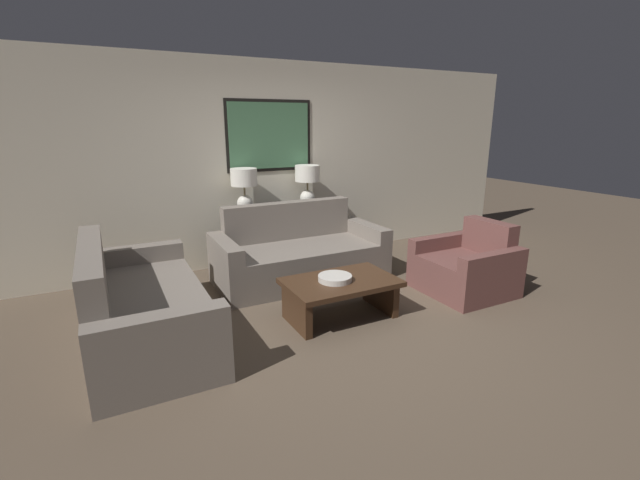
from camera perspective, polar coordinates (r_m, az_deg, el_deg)
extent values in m
plane|color=brown|center=(4.22, 5.18, -10.97)|extent=(20.00, 20.00, 0.00)
cube|color=beige|center=(5.89, -6.84, 10.00)|extent=(8.21, 0.10, 2.65)
cube|color=black|center=(5.82, -6.75, 13.64)|extent=(1.18, 0.01, 0.92)
cube|color=#4C7F56|center=(5.81, -6.73, 13.64)|extent=(1.10, 0.02, 0.84)
cube|color=black|center=(5.81, -5.57, 0.41)|extent=(1.34, 0.39, 0.75)
cylinder|color=silver|center=(5.57, -9.91, 3.70)|extent=(0.18, 0.18, 0.02)
sphere|color=silver|center=(5.55, -9.96, 4.87)|extent=(0.21, 0.21, 0.21)
cylinder|color=#8C7A51|center=(5.52, -10.04, 6.54)|extent=(0.02, 0.02, 0.12)
cylinder|color=white|center=(5.50, -10.12, 8.27)|extent=(0.33, 0.33, 0.22)
cylinder|color=silver|center=(5.89, -1.66, 4.56)|extent=(0.18, 0.18, 0.02)
sphere|color=silver|center=(5.87, -1.67, 5.67)|extent=(0.21, 0.21, 0.21)
cylinder|color=#8C7A51|center=(5.85, -1.69, 7.25)|extent=(0.02, 0.02, 0.12)
cylinder|color=white|center=(5.82, -1.70, 8.89)|extent=(0.33, 0.33, 0.22)
cube|color=slate|center=(5.14, -2.15, -3.33)|extent=(1.67, 0.77, 0.44)
cube|color=slate|center=(5.49, -4.29, 0.40)|extent=(1.67, 0.18, 0.91)
cube|color=slate|center=(4.90, -12.47, -3.57)|extent=(0.18, 0.95, 0.62)
cube|color=slate|center=(5.62, 5.99, -0.80)|extent=(0.18, 0.95, 0.62)
cube|color=slate|center=(4.14, -20.61, -9.17)|extent=(0.77, 1.67, 0.44)
cube|color=slate|center=(4.04, -27.64, -7.01)|extent=(0.18, 1.67, 0.91)
cube|color=slate|center=(3.26, -20.23, -14.26)|extent=(0.95, 0.18, 0.62)
cube|color=slate|center=(4.96, -23.11, -4.23)|extent=(0.95, 0.18, 0.62)
cube|color=#3D2616|center=(4.18, 2.77, -5.65)|extent=(1.08, 0.68, 0.05)
cube|color=#3D2616|center=(4.06, -3.16, -9.36)|extent=(0.07, 0.55, 0.34)
cube|color=#3D2616|center=(4.50, 8.03, -6.94)|extent=(0.07, 0.55, 0.34)
cylinder|color=beige|center=(4.14, 2.01, -5.09)|extent=(0.33, 0.33, 0.05)
cube|color=brown|center=(5.08, 17.86, -4.54)|extent=(0.71, 0.64, 0.41)
cube|color=brown|center=(5.33, 21.42, -1.74)|extent=(0.18, 0.64, 0.79)
cube|color=brown|center=(5.38, 15.68, -2.35)|extent=(0.89, 0.14, 0.57)
cube|color=brown|center=(4.87, 21.94, -4.79)|extent=(0.89, 0.14, 0.57)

